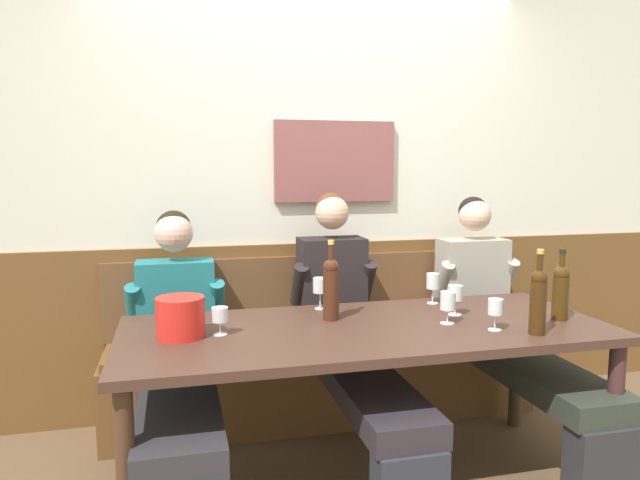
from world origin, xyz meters
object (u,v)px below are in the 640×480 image
object	(u,v)px
dining_table	(366,342)
wine_bottle_amber_mid	(561,290)
person_right_seat	(506,324)
wine_glass_left_end	(433,282)
wine_glass_mid_left	(455,294)
person_center_left_seat	(350,330)
wine_bottle_green_tall	(538,299)
wine_bottle_clear_water	(331,287)
wall_bench	(326,371)
wine_glass_mid_right	(448,303)
wine_glass_by_bottle	(220,316)
wine_glass_near_bucket	(320,287)
person_center_right_seat	(177,352)
ice_bucket	(180,317)
wine_glass_center_front	(495,308)

from	to	relation	value
dining_table	wine_bottle_amber_mid	size ratio (longest dim) A/B	6.51
person_right_seat	wine_glass_left_end	distance (m)	0.52
wine_glass_left_end	wine_glass_mid_left	xyz separation A→B (m)	(0.00, -0.24, -0.01)
person_center_left_seat	wine_bottle_green_tall	xyz separation A→B (m)	(0.64, -0.65, 0.28)
dining_table	wine_bottle_clear_water	size ratio (longest dim) A/B	5.79
wall_bench	wine_bottle_clear_water	size ratio (longest dim) A/B	6.59
wine_bottle_clear_water	wine_glass_mid_right	distance (m)	0.54
dining_table	wine_glass_mid_right	distance (m)	0.41
wine_glass_mid_right	wine_glass_by_bottle	bearing A→B (deg)	176.11
wine_glass_near_bucket	wine_glass_left_end	world-z (taller)	same
person_center_right_seat	ice_bucket	bearing A→B (deg)	-86.27
wall_bench	wine_glass_by_bottle	world-z (taller)	wall_bench
person_center_left_seat	wine_bottle_amber_mid	xyz separation A→B (m)	(0.88, -0.47, 0.26)
ice_bucket	wine_glass_mid_left	distance (m)	1.30
wine_bottle_green_tall	wine_glass_mid_left	size ratio (longest dim) A/B	2.52
wine_bottle_amber_mid	ice_bucket	bearing A→B (deg)	175.29
wall_bench	ice_bucket	bearing A→B (deg)	-138.96
wine_glass_mid_right	wine_glass_left_end	bearing A→B (deg)	74.94
person_right_seat	wine_bottle_green_tall	xyz separation A→B (m)	(-0.25, -0.63, 0.30)
wine_glass_left_end	wine_glass_by_bottle	size ratio (longest dim) A/B	1.33
person_center_left_seat	wine_glass_left_end	size ratio (longest dim) A/B	8.42
ice_bucket	wine_bottle_green_tall	world-z (taller)	wine_bottle_green_tall
wine_bottle_clear_water	wine_glass_center_front	size ratio (longest dim) A/B	2.68
wine_glass_mid_right	wine_glass_near_bucket	bearing A→B (deg)	140.61
person_center_left_seat	ice_bucket	distance (m)	0.93
wine_glass_near_bucket	wall_bench	bearing A→B (deg)	71.52
wine_bottle_clear_water	wine_bottle_green_tall	bearing A→B (deg)	-29.05
person_right_seat	wine_glass_by_bottle	size ratio (longest dim) A/B	11.12
person_center_right_seat	wine_bottle_green_tall	world-z (taller)	person_center_right_seat
ice_bucket	wine_glass_near_bucket	world-z (taller)	ice_bucket
wall_bench	wine_glass_mid_left	world-z (taller)	wall_bench
person_center_left_seat	ice_bucket	bearing A→B (deg)	-158.87
wine_bottle_green_tall	person_center_left_seat	bearing A→B (deg)	134.32
person_center_left_seat	wine_glass_center_front	size ratio (longest dim) A/B	9.59
ice_bucket	wine_bottle_amber_mid	world-z (taller)	wine_bottle_amber_mid
wine_glass_center_front	wine_glass_by_bottle	bearing A→B (deg)	169.49
wine_bottle_clear_water	wine_glass_mid_right	world-z (taller)	wine_bottle_clear_water
wall_bench	wine_glass_left_end	distance (m)	0.86
person_center_right_seat	wine_glass_near_bucket	distance (m)	0.76
dining_table	person_right_seat	bearing A→B (deg)	20.12
wine_glass_near_bucket	wine_glass_by_bottle	distance (m)	0.63
wine_bottle_amber_mid	wine_glass_mid_right	bearing A→B (deg)	173.55
wall_bench	wine_bottle_green_tall	distance (m)	1.39
ice_bucket	wine_bottle_clear_water	distance (m)	0.70
wall_bench	person_center_left_seat	distance (m)	0.52
wine_bottle_green_tall	wine_glass_mid_left	xyz separation A→B (m)	(-0.19, 0.38, -0.05)
person_center_right_seat	wine_glass_near_bucket	size ratio (longest dim) A/B	8.44
wine_glass_by_bottle	person_center_left_seat	bearing A→B (deg)	26.38
wine_bottle_amber_mid	wine_glass_near_bucket	bearing A→B (deg)	155.68
wall_bench	person_center_right_seat	world-z (taller)	person_center_right_seat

